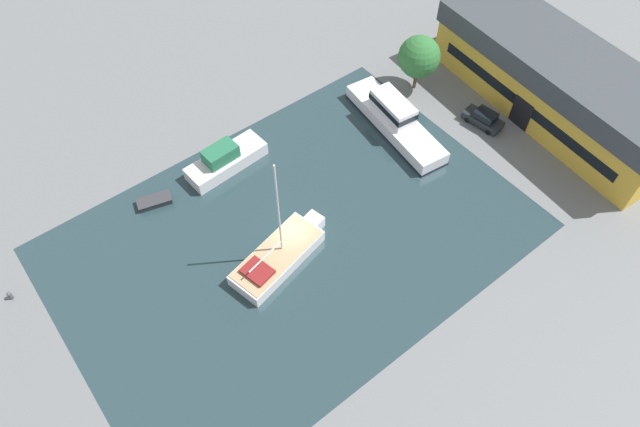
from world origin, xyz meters
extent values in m
plane|color=slate|center=(0.00, 0.00, 0.00)|extent=(440.00, 440.00, 0.00)
cube|color=#23383D|center=(0.00, 0.00, 0.00)|extent=(27.96, 39.93, 0.01)
cube|color=gold|center=(3.27, 30.92, 2.32)|extent=(27.37, 11.13, 4.65)
cube|color=#383D42|center=(3.27, 30.92, 5.81)|extent=(28.19, 11.46, 2.33)
cube|color=black|center=(2.89, 26.47, 1.63)|extent=(2.40, 0.26, 3.25)
cube|color=black|center=(2.89, 26.47, 2.56)|extent=(22.63, 1.95, 1.16)
cylinder|color=brown|center=(-7.85, 22.16, 1.22)|extent=(0.35, 0.35, 2.43)
sphere|color=#2D6B33|center=(-7.85, 22.16, 4.08)|extent=(4.40, 4.40, 4.40)
cube|color=#1E2328|center=(0.58, 23.71, 0.64)|extent=(4.34, 2.34, 0.71)
cube|color=black|center=(0.74, 23.73, 1.34)|extent=(2.35, 1.85, 0.69)
cube|color=black|center=(-0.33, 23.58, 1.30)|extent=(0.24, 1.41, 0.55)
cylinder|color=black|center=(-0.58, 22.75, 0.30)|extent=(0.62, 0.28, 0.60)
cylinder|color=black|center=(-0.80, 24.30, 0.30)|extent=(0.62, 0.28, 0.60)
cylinder|color=black|center=(1.96, 23.12, 0.30)|extent=(0.62, 0.28, 0.60)
cylinder|color=black|center=(1.73, 24.67, 0.30)|extent=(0.62, 0.28, 0.60)
cube|color=silver|center=(1.24, -2.56, 0.62)|extent=(5.21, 9.16, 1.22)
cube|color=silver|center=(0.16, 2.23, 0.62)|extent=(1.75, 1.51, 1.22)
cube|color=tan|center=(1.24, -2.56, 1.27)|extent=(5.01, 8.80, 0.08)
cylinder|color=silver|center=(1.10, -1.93, 6.55)|extent=(0.16, 0.16, 10.48)
cylinder|color=silver|center=(1.53, -3.83, 2.41)|extent=(0.98, 3.81, 0.12)
cube|color=maroon|center=(1.77, -4.88, 1.46)|extent=(2.74, 2.38, 0.30)
cube|color=white|center=(-4.44, 16.14, 0.75)|extent=(13.57, 4.81, 1.49)
cube|color=black|center=(-4.44, 16.14, 0.15)|extent=(13.71, 4.89, 0.18)
cube|color=silver|center=(-5.10, 16.22, 2.44)|extent=(5.29, 2.92, 1.90)
cube|color=black|center=(-5.10, 16.22, 2.63)|extent=(5.40, 2.99, 0.61)
cube|color=#23282D|center=(-10.89, -7.80, 0.26)|extent=(2.09, 3.25, 0.51)
cube|color=#333338|center=(-10.89, -7.80, 0.56)|extent=(2.20, 3.39, 0.08)
cube|color=silver|center=(-10.67, -0.08, 0.71)|extent=(3.30, 8.20, 1.40)
cube|color=#236647|center=(-10.63, -0.56, 2.09)|extent=(2.14, 3.34, 1.36)
cylinder|color=#47474C|center=(-9.31, -21.75, 0.27)|extent=(0.34, 0.34, 0.55)
sphere|color=#47474C|center=(-9.31, -21.75, 0.65)|extent=(0.37, 0.37, 0.37)
camera|label=1|loc=(23.92, -15.72, 41.45)|focal=32.00mm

